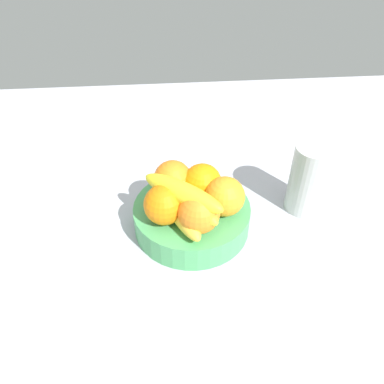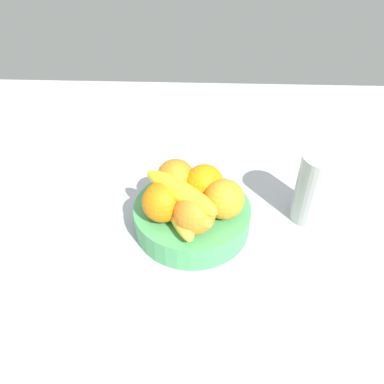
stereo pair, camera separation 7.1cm
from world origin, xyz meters
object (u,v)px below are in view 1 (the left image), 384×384
(banana_bunch, at_px, (183,201))
(orange_back_left, at_px, (196,213))
(orange_front_right, at_px, (173,179))
(thermos_tumbler, at_px, (309,179))
(orange_front_left, at_px, (202,183))
(orange_back_right, at_px, (225,196))
(orange_center, at_px, (164,205))
(fruit_bowl, at_px, (192,218))

(banana_bunch, bearing_deg, orange_back_left, -55.13)
(orange_front_right, height_order, thermos_tumbler, thermos_tumbler)
(orange_front_left, distance_m, thermos_tumbler, 0.22)
(orange_front_left, relative_size, orange_front_right, 1.00)
(orange_back_right, bearing_deg, orange_back_left, -144.86)
(banana_bunch, distance_m, thermos_tumbler, 0.27)
(orange_front_left, bearing_deg, banana_bunch, -127.47)
(thermos_tumbler, bearing_deg, orange_back_right, -162.25)
(orange_back_left, distance_m, orange_back_right, 0.07)
(orange_center, relative_size, thermos_tumbler, 0.50)
(fruit_bowl, xyz_separation_m, orange_back_left, (0.00, -0.06, 0.07))
(orange_center, relative_size, orange_back_left, 1.00)
(orange_front_left, distance_m, orange_back_right, 0.06)
(orange_front_right, bearing_deg, orange_back_left, -70.19)
(fruit_bowl, distance_m, thermos_tumbler, 0.25)
(orange_front_right, distance_m, thermos_tumbler, 0.28)
(orange_front_right, bearing_deg, orange_back_right, -32.73)
(fruit_bowl, distance_m, orange_front_right, 0.09)
(orange_center, height_order, orange_back_right, same)
(fruit_bowl, distance_m, orange_front_left, 0.08)
(orange_back_left, bearing_deg, fruit_bowl, 92.33)
(orange_center, xyz_separation_m, banana_bunch, (0.03, 0.00, 0.00))
(orange_center, xyz_separation_m, thermos_tumbler, (0.30, 0.07, -0.02))
(orange_front_left, distance_m, banana_bunch, 0.07)
(fruit_bowl, distance_m, orange_center, 0.09)
(banana_bunch, relative_size, thermos_tumbler, 1.14)
(orange_front_left, bearing_deg, orange_center, -142.92)
(orange_front_right, distance_m, banana_bunch, 0.07)
(orange_front_left, relative_size, orange_back_right, 1.00)
(orange_front_left, distance_m, orange_front_right, 0.06)
(orange_back_right, relative_size, banana_bunch, 0.44)
(orange_front_left, bearing_deg, orange_back_left, -103.52)
(orange_front_left, relative_size, orange_back_left, 1.00)
(fruit_bowl, bearing_deg, thermos_tumbler, 9.99)
(orange_front_right, bearing_deg, orange_center, -104.58)
(orange_back_left, relative_size, thermos_tumbler, 0.50)
(fruit_bowl, relative_size, thermos_tumbler, 1.52)
(orange_back_left, xyz_separation_m, banana_bunch, (-0.02, 0.03, 0.00))
(orange_front_left, height_order, banana_bunch, banana_bunch)
(fruit_bowl, height_order, orange_front_right, orange_front_right)
(fruit_bowl, distance_m, orange_back_right, 0.09)
(fruit_bowl, relative_size, orange_front_right, 3.03)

